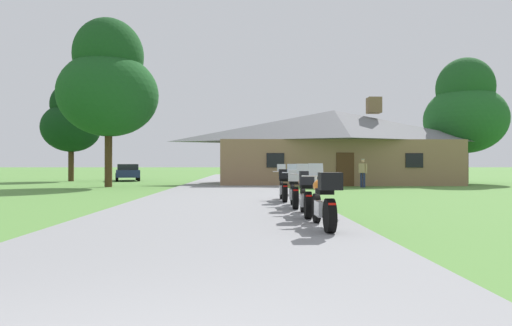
{
  "coord_description": "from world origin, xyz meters",
  "views": [
    {
      "loc": [
        0.75,
        -2.02,
        1.32
      ],
      "look_at": [
        1.45,
        23.92,
        1.44
      ],
      "focal_mm": 30.84,
      "sensor_mm": 36.0,
      "label": 1
    }
  ],
  "objects_px": {
    "motorcycle_orange_farthest_in_row": "(283,185)",
    "tree_left_near": "(109,83)",
    "tree_right_of_lodge": "(465,110)",
    "tree_left_far": "(71,121)",
    "motorcycle_orange_nearest_to_camera": "(324,200)",
    "motorcycle_blue_third_in_row": "(294,189)",
    "bystander_tan_shirt_near_lodge": "(363,171)",
    "motorcycle_orange_second_in_row": "(306,193)",
    "parked_navy_suv_far_left": "(127,172)"
  },
  "relations": [
    {
      "from": "motorcycle_orange_farthest_in_row",
      "to": "tree_left_near",
      "type": "height_order",
      "value": "tree_left_near"
    },
    {
      "from": "tree_right_of_lodge",
      "to": "tree_left_far",
      "type": "bearing_deg",
      "value": 171.17
    },
    {
      "from": "tree_left_far",
      "to": "tree_left_near",
      "type": "xyz_separation_m",
      "value": [
        5.99,
        -9.64,
        1.33
      ]
    },
    {
      "from": "motorcycle_orange_nearest_to_camera",
      "to": "motorcycle_blue_third_in_row",
      "type": "relative_size",
      "value": 1.0
    },
    {
      "from": "motorcycle_orange_farthest_in_row",
      "to": "bystander_tan_shirt_near_lodge",
      "type": "bearing_deg",
      "value": 61.9
    },
    {
      "from": "motorcycle_orange_nearest_to_camera",
      "to": "bystander_tan_shirt_near_lodge",
      "type": "xyz_separation_m",
      "value": [
        5.41,
        17.03,
        0.33
      ]
    },
    {
      "from": "motorcycle_orange_second_in_row",
      "to": "bystander_tan_shirt_near_lodge",
      "type": "distance_m",
      "value": 15.87
    },
    {
      "from": "motorcycle_orange_nearest_to_camera",
      "to": "parked_navy_suv_far_left",
      "type": "bearing_deg",
      "value": 111.4
    },
    {
      "from": "motorcycle_blue_third_in_row",
      "to": "tree_right_of_lodge",
      "type": "bearing_deg",
      "value": 54.47
    },
    {
      "from": "motorcycle_blue_third_in_row",
      "to": "bystander_tan_shirt_near_lodge",
      "type": "xyz_separation_m",
      "value": [
        5.5,
        12.64,
        0.33
      ]
    },
    {
      "from": "bystander_tan_shirt_near_lodge",
      "to": "tree_left_near",
      "type": "height_order",
      "value": "tree_left_near"
    },
    {
      "from": "motorcycle_orange_nearest_to_camera",
      "to": "tree_left_near",
      "type": "distance_m",
      "value": 21.24
    },
    {
      "from": "bystander_tan_shirt_near_lodge",
      "to": "tree_left_far",
      "type": "height_order",
      "value": "tree_left_far"
    },
    {
      "from": "motorcycle_orange_nearest_to_camera",
      "to": "motorcycle_blue_third_in_row",
      "type": "bearing_deg",
      "value": 90.8
    },
    {
      "from": "tree_left_near",
      "to": "tree_left_far",
      "type": "bearing_deg",
      "value": 121.84
    },
    {
      "from": "motorcycle_orange_second_in_row",
      "to": "tree_left_near",
      "type": "xyz_separation_m",
      "value": [
        -9.7,
        15.86,
        5.65
      ]
    },
    {
      "from": "motorcycle_orange_nearest_to_camera",
      "to": "motorcycle_orange_second_in_row",
      "type": "height_order",
      "value": "same"
    },
    {
      "from": "tree_right_of_lodge",
      "to": "tree_left_far",
      "type": "xyz_separation_m",
      "value": [
        -30.3,
        4.71,
        -0.41
      ]
    },
    {
      "from": "motorcycle_blue_third_in_row",
      "to": "motorcycle_orange_farthest_in_row",
      "type": "relative_size",
      "value": 1.0
    },
    {
      "from": "parked_navy_suv_far_left",
      "to": "tree_left_near",
      "type": "bearing_deg",
      "value": -97.52
    },
    {
      "from": "motorcycle_blue_third_in_row",
      "to": "bystander_tan_shirt_near_lodge",
      "type": "height_order",
      "value": "bystander_tan_shirt_near_lodge"
    },
    {
      "from": "motorcycle_orange_nearest_to_camera",
      "to": "tree_left_far",
      "type": "xyz_separation_m",
      "value": [
        -15.75,
        27.64,
        4.32
      ]
    },
    {
      "from": "motorcycle_orange_nearest_to_camera",
      "to": "bystander_tan_shirt_near_lodge",
      "type": "bearing_deg",
      "value": 71.98
    },
    {
      "from": "motorcycle_orange_farthest_in_row",
      "to": "motorcycle_orange_second_in_row",
      "type": "bearing_deg",
      "value": -87.72
    },
    {
      "from": "motorcycle_orange_nearest_to_camera",
      "to": "motorcycle_blue_third_in_row",
      "type": "xyz_separation_m",
      "value": [
        -0.09,
        4.39,
        0.0
      ]
    },
    {
      "from": "motorcycle_orange_nearest_to_camera",
      "to": "motorcycle_orange_farthest_in_row",
      "type": "distance_m",
      "value": 6.75
    },
    {
      "from": "motorcycle_blue_third_in_row",
      "to": "tree_left_near",
      "type": "bearing_deg",
      "value": 128.15
    },
    {
      "from": "bystander_tan_shirt_near_lodge",
      "to": "tree_left_near",
      "type": "xyz_separation_m",
      "value": [
        -15.17,
        0.97,
        5.32
      ]
    },
    {
      "from": "motorcycle_orange_nearest_to_camera",
      "to": "motorcycle_orange_farthest_in_row",
      "type": "height_order",
      "value": "same"
    },
    {
      "from": "motorcycle_orange_farthest_in_row",
      "to": "tree_left_near",
      "type": "relative_size",
      "value": 0.2
    },
    {
      "from": "motorcycle_orange_second_in_row",
      "to": "bystander_tan_shirt_near_lodge",
      "type": "xyz_separation_m",
      "value": [
        5.47,
        14.89,
        0.33
      ]
    },
    {
      "from": "motorcycle_orange_second_in_row",
      "to": "tree_left_near",
      "type": "relative_size",
      "value": 0.21
    },
    {
      "from": "tree_left_far",
      "to": "bystander_tan_shirt_near_lodge",
      "type": "bearing_deg",
      "value": -26.63
    },
    {
      "from": "tree_right_of_lodge",
      "to": "parked_navy_suv_far_left",
      "type": "distance_m",
      "value": 26.92
    },
    {
      "from": "motorcycle_blue_third_in_row",
      "to": "tree_left_near",
      "type": "distance_m",
      "value": 17.63
    },
    {
      "from": "tree_left_far",
      "to": "motorcycle_blue_third_in_row",
      "type": "bearing_deg",
      "value": -56.05
    },
    {
      "from": "motorcycle_orange_nearest_to_camera",
      "to": "tree_left_near",
      "type": "height_order",
      "value": "tree_left_near"
    },
    {
      "from": "tree_right_of_lodge",
      "to": "motorcycle_orange_farthest_in_row",
      "type": "bearing_deg",
      "value": -132.35
    },
    {
      "from": "motorcycle_orange_nearest_to_camera",
      "to": "tree_left_near",
      "type": "bearing_deg",
      "value": 118.08
    },
    {
      "from": "motorcycle_orange_farthest_in_row",
      "to": "parked_navy_suv_far_left",
      "type": "relative_size",
      "value": 0.42
    },
    {
      "from": "parked_navy_suv_far_left",
      "to": "motorcycle_orange_second_in_row",
      "type": "bearing_deg",
      "value": -83.08
    },
    {
      "from": "parked_navy_suv_far_left",
      "to": "motorcycle_blue_third_in_row",
      "type": "bearing_deg",
      "value": -81.23
    },
    {
      "from": "bystander_tan_shirt_near_lodge",
      "to": "tree_right_of_lodge",
      "type": "bearing_deg",
      "value": 77.1
    },
    {
      "from": "bystander_tan_shirt_near_lodge",
      "to": "tree_left_far",
      "type": "xyz_separation_m",
      "value": [
        -21.16,
        10.61,
        3.99
      ]
    },
    {
      "from": "motorcycle_orange_farthest_in_row",
      "to": "parked_navy_suv_far_left",
      "type": "height_order",
      "value": "parked_navy_suv_far_left"
    },
    {
      "from": "motorcycle_orange_nearest_to_camera",
      "to": "bystander_tan_shirt_near_lodge",
      "type": "relative_size",
      "value": 1.23
    },
    {
      "from": "motorcycle_orange_nearest_to_camera",
      "to": "parked_navy_suv_far_left",
      "type": "xyz_separation_m",
      "value": [
        -11.39,
        28.49,
        0.16
      ]
    },
    {
      "from": "tree_right_of_lodge",
      "to": "tree_left_far",
      "type": "relative_size",
      "value": 1.14
    },
    {
      "from": "motorcycle_blue_third_in_row",
      "to": "motorcycle_orange_farthest_in_row",
      "type": "distance_m",
      "value": 2.36
    },
    {
      "from": "motorcycle_blue_third_in_row",
      "to": "parked_navy_suv_far_left",
      "type": "height_order",
      "value": "parked_navy_suv_far_left"
    }
  ]
}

